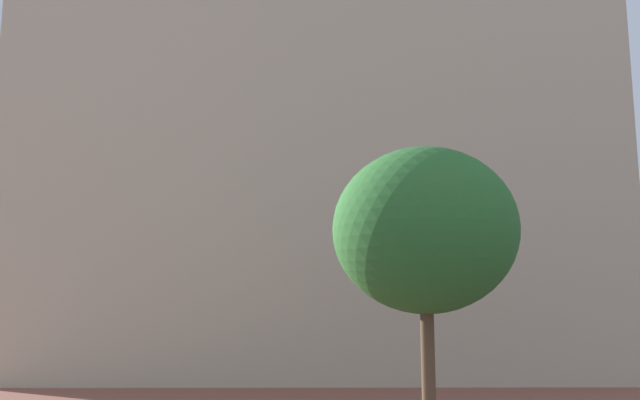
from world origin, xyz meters
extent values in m
cube|color=beige|center=(-0.04, 33.34, 8.79)|extent=(25.32, 13.11, 17.58)
cube|color=beige|center=(3.08, 33.34, 17.13)|extent=(4.42, 4.42, 34.26)
cylinder|color=beige|center=(-11.20, 28.28, 9.98)|extent=(2.80, 2.80, 19.96)
cylinder|color=beige|center=(11.12, 28.28, 10.17)|extent=(2.80, 2.80, 20.34)
cylinder|color=brown|center=(2.49, 16.41, 1.46)|extent=(0.32, 0.32, 2.92)
ellipsoid|color=#2D6B2D|center=(2.49, 16.41, 4.65)|extent=(4.33, 4.33, 3.90)
camera|label=1|loc=(-0.11, 0.33, 2.73)|focal=38.92mm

